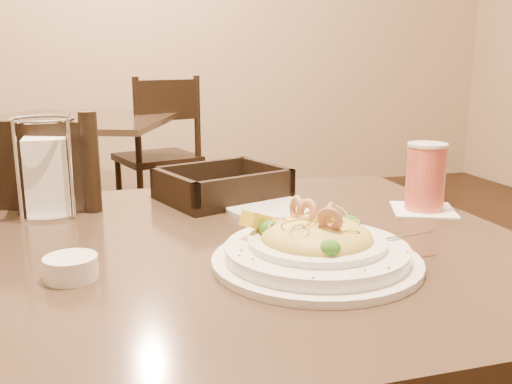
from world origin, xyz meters
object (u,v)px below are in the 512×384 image
object	(u,v)px
dining_chair_near	(48,289)
pasta_bowl	(316,247)
bread_basket	(222,189)
napkin_caddy	(47,173)
side_plate	(269,208)
dining_chair_far	(160,151)
main_table	(259,363)
drink_glass	(426,178)
butter_ramekin	(71,268)
background_table	(80,162)

from	to	relation	value
dining_chair_near	pasta_bowl	distance (m)	0.78
bread_basket	napkin_caddy	xyz separation A→B (m)	(-0.35, -0.03, 0.06)
side_plate	dining_chair_far	bearing A→B (deg)	88.84
main_table	drink_glass	bearing A→B (deg)	13.80
bread_basket	napkin_caddy	distance (m)	0.36
pasta_bowl	butter_ramekin	distance (m)	0.35
background_table	bread_basket	distance (m)	1.91
dining_chair_far	bread_basket	size ratio (longest dim) A/B	3.12
background_table	dining_chair_far	xyz separation A→B (m)	(0.44, 0.25, -0.00)
background_table	drink_glass	distance (m)	2.21
pasta_bowl	bread_basket	distance (m)	0.44
background_table	drink_glass	size ratio (longest dim) A/B	7.32
dining_chair_near	napkin_caddy	xyz separation A→B (m)	(0.03, -0.19, 0.32)
pasta_bowl	drink_glass	xyz separation A→B (m)	(0.33, 0.23, 0.04)
side_plate	main_table	bearing A→B (deg)	-112.60
napkin_caddy	butter_ramekin	bearing A→B (deg)	-82.46
dining_chair_near	drink_glass	bearing A→B (deg)	176.46
background_table	napkin_caddy	world-z (taller)	napkin_caddy
napkin_caddy	side_plate	xyz separation A→B (m)	(0.42, -0.10, -0.08)
background_table	dining_chair_near	distance (m)	1.70
dining_chair_far	bread_basket	xyz separation A→B (m)	(-0.11, -2.11, 0.26)
side_plate	dining_chair_near	bearing A→B (deg)	148.01
bread_basket	background_table	bearing A→B (deg)	99.98
dining_chair_near	drink_glass	distance (m)	0.90
butter_ramekin	dining_chair_far	bearing A→B (deg)	80.45
main_table	napkin_caddy	distance (m)	0.54
napkin_caddy	main_table	bearing A→B (deg)	-37.89
dining_chair_near	bread_basket	distance (m)	0.49
main_table	bread_basket	size ratio (longest dim) A/B	3.02
pasta_bowl	side_plate	xyz separation A→B (m)	(0.03, 0.31, -0.02)
dining_chair_far	butter_ramekin	xyz separation A→B (m)	(-0.42, -2.50, 0.25)
pasta_bowl	side_plate	world-z (taller)	pasta_bowl
main_table	side_plate	bearing A→B (deg)	67.40
background_table	dining_chair_near	bearing A→B (deg)	-92.04
butter_ramekin	background_table	bearing A→B (deg)	90.55
dining_chair_far	drink_glass	size ratio (longest dim) A/B	5.85
bread_basket	napkin_caddy	world-z (taller)	napkin_caddy
dining_chair_near	dining_chair_far	size ratio (longest dim) A/B	1.00
bread_basket	dining_chair_near	bearing A→B (deg)	157.09
main_table	background_table	distance (m)	2.19
drink_glass	napkin_caddy	distance (m)	0.75
main_table	side_plate	xyz separation A→B (m)	(0.07, 0.18, 0.24)
dining_chair_far	bread_basket	distance (m)	2.13
butter_ramekin	side_plate	bearing A→B (deg)	35.37
background_table	butter_ramekin	xyz separation A→B (m)	(0.02, -2.25, 0.25)
pasta_bowl	drink_glass	world-z (taller)	drink_glass
pasta_bowl	butter_ramekin	xyz separation A→B (m)	(-0.35, 0.05, -0.01)
background_table	pasta_bowl	xyz separation A→B (m)	(0.37, -2.30, 0.26)
background_table	pasta_bowl	bearing A→B (deg)	-80.82
background_table	pasta_bowl	size ratio (longest dim) A/B	3.35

